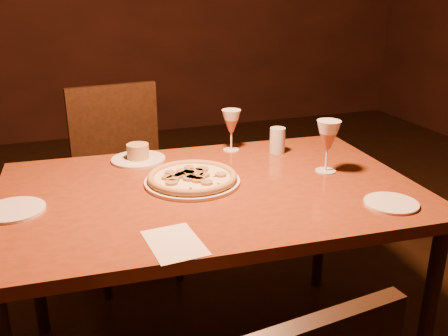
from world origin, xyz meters
name	(u,v)px	position (x,y,z in m)	size (l,w,h in m)	color
dining_table	(210,205)	(-0.25, 0.05, 0.71)	(1.50, 1.01, 0.78)	brown
chair_far	(124,171)	(-0.43, 0.93, 0.54)	(0.52, 0.52, 0.97)	black
pizza_plate	(192,178)	(-0.30, 0.10, 0.80)	(0.34, 0.34, 0.04)	white
ramekin_saucer	(138,155)	(-0.44, 0.41, 0.80)	(0.22, 0.22, 0.07)	white
wine_glass_far	(231,130)	(-0.04, 0.41, 0.86)	(0.08, 0.08, 0.18)	#A15B43
wine_glass_right	(327,146)	(0.22, 0.05, 0.88)	(0.09, 0.09, 0.20)	#A15B43
water_tumbler	(277,140)	(0.14, 0.32, 0.83)	(0.06, 0.06, 0.11)	silver
side_plate_left	(14,210)	(-0.89, 0.06, 0.78)	(0.19, 0.19, 0.01)	white
side_plate_near	(391,203)	(0.26, -0.29, 0.78)	(0.17, 0.17, 0.01)	white
menu_card	(175,243)	(-0.46, -0.31, 0.78)	(0.14, 0.21, 0.00)	beige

